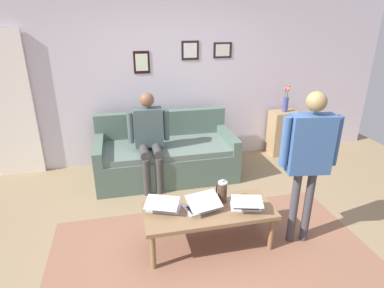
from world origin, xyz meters
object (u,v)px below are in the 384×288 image
object	(u,v)px
couch	(166,156)
coffee_table	(209,213)
laptop_center	(246,204)
side_shelf	(282,133)
interior_door	(2,107)
person_seated	(149,135)
laptop_left	(202,205)
french_press	(222,192)
laptop_right	(163,206)
person_standing	(309,151)
flower_vase	(286,102)

from	to	relation	value
couch	coffee_table	size ratio (longest dim) A/B	1.51
laptop_center	side_shelf	xyz separation A→B (m)	(-1.48, -2.06, -0.10)
coffee_table	side_shelf	bearing A→B (deg)	-132.65
interior_door	person_seated	distance (m)	2.10
laptop_left	french_press	xyz separation A→B (m)	(-0.23, -0.08, 0.07)
interior_door	french_press	bearing A→B (deg)	140.79
coffee_table	person_seated	distance (m)	1.52
coffee_table	side_shelf	distance (m)	2.72
interior_door	person_seated	xyz separation A→B (m)	(-1.94, 0.76, -0.30)
laptop_center	laptop_right	size ratio (longest dim) A/B	0.95
person_standing	couch	bearing A→B (deg)	-58.00
person_standing	flower_vase	bearing A→B (deg)	-113.16
flower_vase	side_shelf	bearing A→B (deg)	-125.82
laptop_center	person_standing	size ratio (longest dim) A/B	0.24
laptop_center	person_seated	bearing A→B (deg)	-61.74
person_seated	side_shelf	bearing A→B (deg)	-165.50
laptop_right	flower_vase	bearing A→B (deg)	-140.06
couch	laptop_center	bearing A→B (deg)	107.97
couch	french_press	world-z (taller)	couch
flower_vase	person_standing	xyz separation A→B (m)	(0.92, 2.14, 0.12)
laptop_center	person_seated	world-z (taller)	person_seated
flower_vase	laptop_left	bearing A→B (deg)	46.08
coffee_table	french_press	size ratio (longest dim) A/B	4.96
coffee_table	side_shelf	xyz separation A→B (m)	(-1.84, -2.00, -0.01)
laptop_center	coffee_table	bearing A→B (deg)	-9.89
couch	laptop_center	world-z (taller)	couch
couch	laptop_right	world-z (taller)	couch
interior_door	person_standing	world-z (taller)	interior_door
couch	person_standing	distance (m)	2.22
laptop_left	laptop_center	size ratio (longest dim) A/B	1.00
laptop_left	laptop_center	distance (m)	0.44
coffee_table	french_press	xyz separation A→B (m)	(-0.17, -0.10, 0.16)
laptop_left	laptop_right	distance (m)	0.38
side_shelf	couch	bearing A→B (deg)	10.06
laptop_left	person_seated	world-z (taller)	person_seated
coffee_table	person_seated	world-z (taller)	person_seated
laptop_center	person_seated	xyz separation A→B (m)	(0.79, -1.47, 0.26)
laptop_right	person_seated	size ratio (longest dim) A/B	0.31
laptop_left	side_shelf	xyz separation A→B (m)	(-1.91, -1.98, -0.10)
couch	laptop_center	xyz separation A→B (m)	(-0.55, 1.70, 0.16)
french_press	interior_door	bearing A→B (deg)	-39.21
laptop_center	french_press	world-z (taller)	french_press
coffee_table	flower_vase	bearing A→B (deg)	-132.65
laptop_right	coffee_table	bearing A→B (deg)	168.42
coffee_table	flower_vase	distance (m)	2.77
french_press	person_seated	world-z (taller)	person_seated
person_standing	laptop_right	bearing A→B (deg)	-9.75
coffee_table	person_standing	bearing A→B (deg)	171.12
laptop_left	person_standing	distance (m)	1.14
laptop_center	flower_vase	distance (m)	2.57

